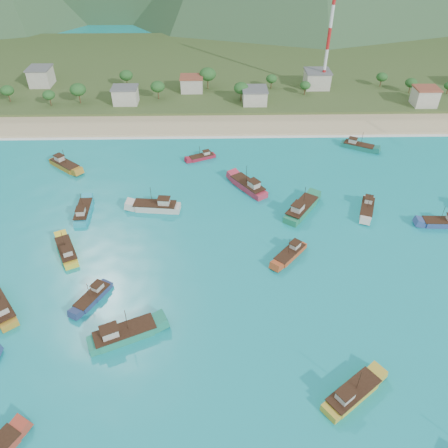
{
  "coord_description": "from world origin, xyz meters",
  "views": [
    {
      "loc": [
        3.23,
        -63.32,
        65.82
      ],
      "look_at": [
        4.81,
        18.0,
        3.0
      ],
      "focal_mm": 35.0,
      "sensor_mm": 36.0,
      "label": 1
    }
  ],
  "objects_px": {
    "boat_21": "(124,334)",
    "boat_4": "(65,165)",
    "boat_11": "(290,254)",
    "boat_15": "(67,252)",
    "boat_8": "(352,394)",
    "radio_tower": "(330,28)",
    "boat_10": "(248,186)",
    "boat_25": "(301,209)",
    "boat_23": "(156,207)",
    "boat_7": "(83,212)",
    "boat_19": "(367,208)",
    "boat_16": "(358,146)",
    "boat_3": "(202,157)",
    "boat_2": "(443,223)",
    "boat_27": "(0,308)",
    "boat_5": "(93,297)"
  },
  "relations": [
    {
      "from": "boat_4",
      "to": "boat_5",
      "type": "height_order",
      "value": "boat_4"
    },
    {
      "from": "boat_2",
      "to": "boat_21",
      "type": "relative_size",
      "value": 0.8
    },
    {
      "from": "boat_4",
      "to": "boat_15",
      "type": "distance_m",
      "value": 40.28
    },
    {
      "from": "boat_19",
      "to": "boat_21",
      "type": "bearing_deg",
      "value": 55.5
    },
    {
      "from": "boat_4",
      "to": "boat_8",
      "type": "distance_m",
      "value": 100.1
    },
    {
      "from": "boat_10",
      "to": "boat_11",
      "type": "xyz_separation_m",
      "value": [
        7.61,
        -27.76,
        -0.28
      ]
    },
    {
      "from": "boat_4",
      "to": "radio_tower",
      "type": "bearing_deg",
      "value": 163.69
    },
    {
      "from": "boat_7",
      "to": "boat_16",
      "type": "xyz_separation_m",
      "value": [
        78.86,
        33.96,
        -0.04
      ]
    },
    {
      "from": "boat_11",
      "to": "boat_15",
      "type": "height_order",
      "value": "boat_15"
    },
    {
      "from": "boat_2",
      "to": "boat_5",
      "type": "bearing_deg",
      "value": 108.21
    },
    {
      "from": "radio_tower",
      "to": "boat_5",
      "type": "height_order",
      "value": "radio_tower"
    },
    {
      "from": "boat_16",
      "to": "boat_19",
      "type": "relative_size",
      "value": 1.01
    },
    {
      "from": "boat_15",
      "to": "boat_7",
      "type": "bearing_deg",
      "value": 62.7
    },
    {
      "from": "boat_15",
      "to": "boat_19",
      "type": "bearing_deg",
      "value": -14.6
    },
    {
      "from": "boat_8",
      "to": "boat_15",
      "type": "xyz_separation_m",
      "value": [
        -55.57,
        36.1,
        -0.07
      ]
    },
    {
      "from": "boat_25",
      "to": "radio_tower",
      "type": "bearing_deg",
      "value": 110.6
    },
    {
      "from": "radio_tower",
      "to": "boat_10",
      "type": "distance_m",
      "value": 81.85
    },
    {
      "from": "boat_27",
      "to": "boat_7",
      "type": "bearing_deg",
      "value": 36.19
    },
    {
      "from": "boat_15",
      "to": "boat_19",
      "type": "height_order",
      "value": "boat_15"
    },
    {
      "from": "boat_10",
      "to": "boat_16",
      "type": "relative_size",
      "value": 1.16
    },
    {
      "from": "boat_19",
      "to": "boat_16",
      "type": "bearing_deg",
      "value": -80.39
    },
    {
      "from": "boat_8",
      "to": "boat_21",
      "type": "xyz_separation_m",
      "value": [
        -38.9,
        12.58,
        0.15
      ]
    },
    {
      "from": "boat_19",
      "to": "boat_25",
      "type": "xyz_separation_m",
      "value": [
        -16.99,
        -0.37,
        0.3
      ]
    },
    {
      "from": "boat_2",
      "to": "boat_4",
      "type": "bearing_deg",
      "value": 75.83
    },
    {
      "from": "boat_10",
      "to": "boat_25",
      "type": "height_order",
      "value": "boat_25"
    },
    {
      "from": "boat_3",
      "to": "boat_2",
      "type": "bearing_deg",
      "value": -143.83
    },
    {
      "from": "boat_27",
      "to": "boat_19",
      "type": "bearing_deg",
      "value": -16.98
    },
    {
      "from": "boat_11",
      "to": "boat_19",
      "type": "height_order",
      "value": "boat_19"
    },
    {
      "from": "boat_27",
      "to": "boat_23",
      "type": "bearing_deg",
      "value": 12.76
    },
    {
      "from": "boat_5",
      "to": "boat_23",
      "type": "bearing_deg",
      "value": -78.34
    },
    {
      "from": "boat_3",
      "to": "boat_5",
      "type": "height_order",
      "value": "boat_5"
    },
    {
      "from": "boat_8",
      "to": "boat_23",
      "type": "height_order",
      "value": "boat_23"
    },
    {
      "from": "boat_19",
      "to": "boat_21",
      "type": "relative_size",
      "value": 0.8
    },
    {
      "from": "boat_21",
      "to": "boat_4",
      "type": "bearing_deg",
      "value": -179.96
    },
    {
      "from": "boat_4",
      "to": "boat_19",
      "type": "height_order",
      "value": "boat_4"
    },
    {
      "from": "boat_2",
      "to": "boat_19",
      "type": "height_order",
      "value": "boat_2"
    },
    {
      "from": "boat_7",
      "to": "boat_4",
      "type": "bearing_deg",
      "value": 111.92
    },
    {
      "from": "boat_3",
      "to": "boat_19",
      "type": "xyz_separation_m",
      "value": [
        42.89,
        -27.97,
        0.2
      ]
    },
    {
      "from": "boat_7",
      "to": "boat_25",
      "type": "distance_m",
      "value": 55.3
    },
    {
      "from": "boat_2",
      "to": "boat_15",
      "type": "height_order",
      "value": "boat_15"
    },
    {
      "from": "boat_3",
      "to": "boat_11",
      "type": "xyz_separation_m",
      "value": [
        20.72,
        -45.02,
        0.17
      ]
    },
    {
      "from": "boat_7",
      "to": "boat_19",
      "type": "bearing_deg",
      "value": -2.9
    },
    {
      "from": "boat_16",
      "to": "boat_25",
      "type": "bearing_deg",
      "value": -6.16
    },
    {
      "from": "radio_tower",
      "to": "boat_8",
      "type": "distance_m",
      "value": 136.49
    },
    {
      "from": "boat_3",
      "to": "boat_27",
      "type": "relative_size",
      "value": 0.77
    },
    {
      "from": "boat_2",
      "to": "boat_11",
      "type": "height_order",
      "value": "boat_2"
    },
    {
      "from": "boat_15",
      "to": "boat_25",
      "type": "height_order",
      "value": "boat_25"
    },
    {
      "from": "boat_7",
      "to": "boat_15",
      "type": "xyz_separation_m",
      "value": [
        -0.19,
        -15.14,
        -0.01
      ]
    },
    {
      "from": "boat_27",
      "to": "radio_tower",
      "type": "bearing_deg",
      "value": 14.46
    },
    {
      "from": "boat_11",
      "to": "boat_16",
      "type": "relative_size",
      "value": 0.87
    }
  ]
}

